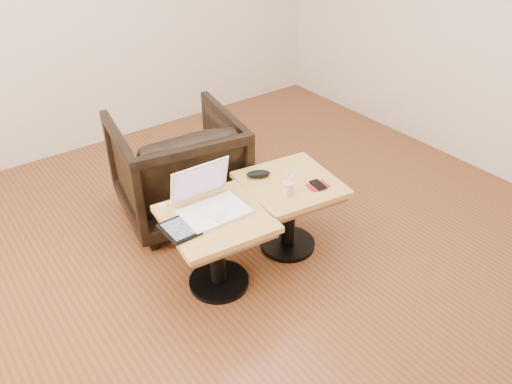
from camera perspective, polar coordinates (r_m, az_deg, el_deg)
room_shell at (r=2.60m, az=0.41°, el=14.70°), size 4.52×4.52×2.71m
side_table_left at (r=2.91m, az=-4.56°, el=-4.82°), size 0.63×0.63×0.52m
side_table_right at (r=3.20m, az=3.83°, el=-0.76°), size 0.65×0.65×0.52m
laptop at (r=2.86m, az=-5.32°, el=-1.15°), size 0.38×0.33×0.26m
tablet at (r=2.75m, az=-8.76°, el=-4.23°), size 0.17×0.22×0.02m
charging_adapter at (r=2.93m, az=-10.64°, el=-1.61°), size 0.05×0.05×0.02m
glasses_case at (r=3.16m, az=0.26°, el=2.07°), size 0.17×0.13×0.05m
striped_cup at (r=2.99m, az=3.62°, el=0.40°), size 0.07×0.07×0.08m
earbuds_tangle at (r=3.19m, az=4.29°, el=2.00°), size 0.08×0.05×0.01m
phone_on_sleeve at (r=3.10m, az=7.09°, el=0.77°), size 0.14×0.12×0.02m
armchair at (r=3.59m, az=-8.95°, el=2.88°), size 0.95×0.97×0.77m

